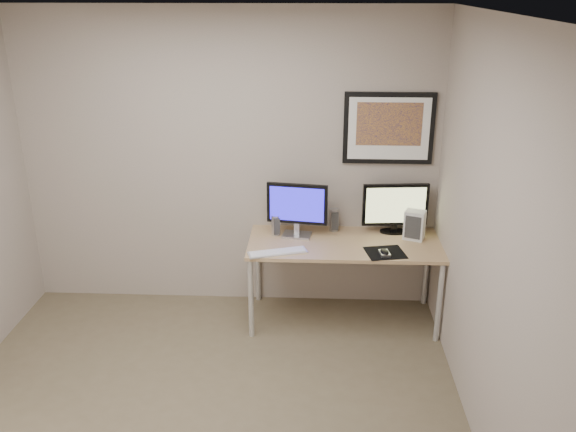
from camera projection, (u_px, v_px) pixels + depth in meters
The scene contains 12 objects.
floor at pixel (201, 418), 4.12m from camera, with size 3.60×3.60×0.00m, color brown.
room at pixel (200, 166), 3.95m from camera, with size 3.60×3.60×3.60m.
desk at pixel (344, 249), 5.10m from camera, with size 1.60×0.70×0.73m.
framed_art at pixel (389, 128), 5.04m from camera, with size 0.75×0.04×0.60m.
monitor_large at pixel (297, 208), 5.10m from camera, with size 0.51×0.20×0.47m.
monitor_tv at pixel (395, 207), 5.18m from camera, with size 0.56×0.15×0.44m.
speaker_left at pixel (276, 225), 5.19m from camera, with size 0.07×0.07×0.18m, color #A5A6AA.
speaker_right at pixel (334, 220), 5.27m from camera, with size 0.08×0.08×0.20m, color #A5A6AA.
keyboard at pixel (277, 252), 4.87m from camera, with size 0.47×0.13×0.02m, color silver.
mousepad at pixel (385, 253), 4.87m from camera, with size 0.30×0.27×0.00m, color black.
mouse at pixel (385, 252), 4.83m from camera, with size 0.07×0.12×0.04m, color black.
fan_unit at pixel (415, 225), 5.09m from camera, with size 0.16×0.12×0.25m, color silver.
Camera 1 is at (0.74, -3.32, 2.77)m, focal length 38.00 mm.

